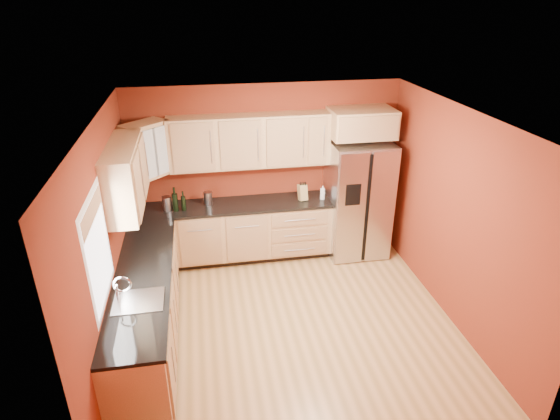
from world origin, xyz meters
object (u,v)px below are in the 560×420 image
object	(u,v)px
refrigerator	(358,199)
knife_block	(303,192)
canister_left	(167,204)
wine_bottle_a	(175,199)
soap_dispenser	(323,193)

from	to	relation	value
refrigerator	knife_block	distance (m)	0.87
canister_left	knife_block	world-z (taller)	knife_block
wine_bottle_a	knife_block	world-z (taller)	wine_bottle_a
refrigerator	soap_dispenser	size ratio (longest dim) A/B	8.48
knife_block	wine_bottle_a	bearing A→B (deg)	168.35
knife_block	soap_dispenser	size ratio (longest dim) A/B	1.14
canister_left	soap_dispenser	world-z (taller)	canister_left
refrigerator	canister_left	bearing A→B (deg)	179.53
knife_block	soap_dispenser	bearing A→B (deg)	-18.67
wine_bottle_a	knife_block	size ratio (longest dim) A/B	1.50
refrigerator	wine_bottle_a	distance (m)	2.72
refrigerator	canister_left	world-z (taller)	refrigerator
canister_left	knife_block	bearing A→B (deg)	0.87
refrigerator	wine_bottle_a	bearing A→B (deg)	-179.93
refrigerator	knife_block	world-z (taller)	refrigerator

